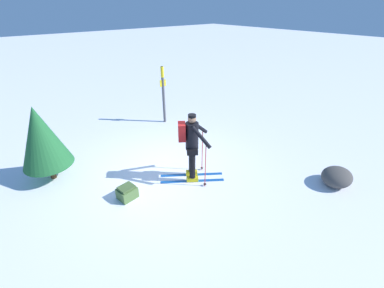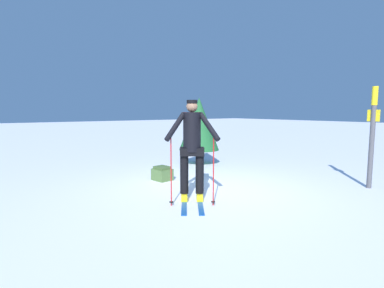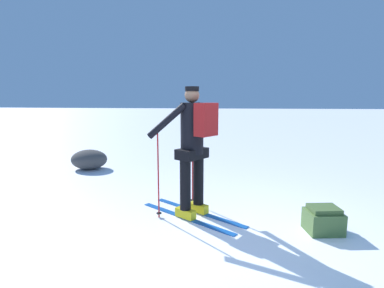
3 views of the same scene
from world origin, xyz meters
The scene contains 4 objects.
ground_plane centered at (0.00, 0.00, 0.00)m, with size 80.00×80.00×0.00m, color white.
skier centered at (-0.32, 0.71, 1.04)m, with size 1.56×1.25×1.80m.
dropped_backpack centered at (1.34, 0.35, 0.16)m, with size 0.46×0.41×0.33m.
rock_boulder centered at (-2.99, 3.24, 0.23)m, with size 0.83×0.70×0.45m, color #474442.
Camera 3 is at (0.05, -3.31, 1.67)m, focal length 28.00 mm.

